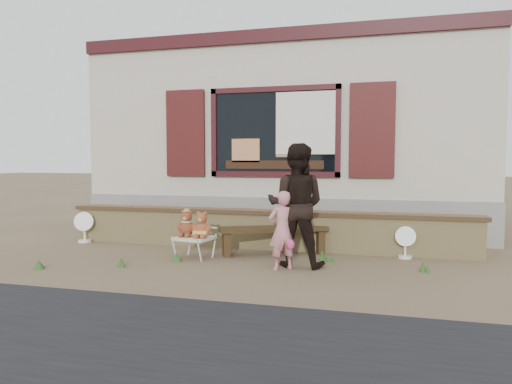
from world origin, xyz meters
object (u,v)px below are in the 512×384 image
(teddy_bear_right, at_px, (202,224))
(child, at_px, (282,230))
(folding_chair, at_px, (194,239))
(teddy_bear_left, at_px, (187,223))
(adult, at_px, (296,205))
(bench, at_px, (274,234))

(teddy_bear_right, bearing_deg, child, -3.78)
(folding_chair, bearing_deg, teddy_bear_left, -180.00)
(folding_chair, relative_size, adult, 0.36)
(folding_chair, relative_size, child, 0.57)
(child, distance_m, adult, 0.45)
(teddy_bear_left, xyz_separation_m, adult, (1.75, -0.16, 0.34))
(bench, relative_size, child, 1.59)
(adult, bearing_deg, folding_chair, -3.75)
(bench, bearing_deg, teddy_bear_left, 179.74)
(bench, height_order, child, child)
(teddy_bear_right, distance_m, adult, 1.51)
(bench, relative_size, folding_chair, 2.79)
(teddy_bear_right, xyz_separation_m, child, (1.33, -0.37, 0.01))
(teddy_bear_right, distance_m, child, 1.38)
(child, bearing_deg, adult, -150.67)
(bench, bearing_deg, folding_chair, -176.60)
(teddy_bear_left, bearing_deg, child, -3.15)
(bench, distance_m, adult, 1.02)
(child, xyz_separation_m, adult, (0.14, 0.26, 0.33))
(folding_chair, distance_m, teddy_bear_left, 0.28)
(teddy_bear_left, xyz_separation_m, child, (1.60, -0.42, 0.01))
(folding_chair, height_order, teddy_bear_right, teddy_bear_right)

